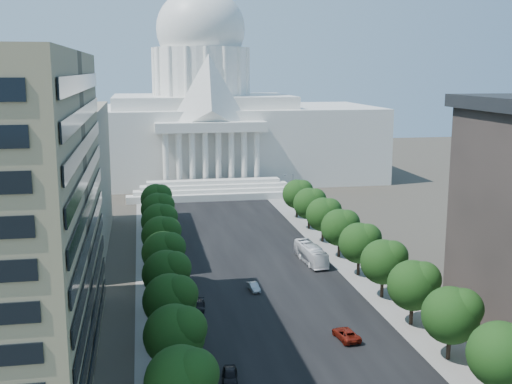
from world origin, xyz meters
TOP-DOWN VIEW (x-y plane):
  - road_asphalt at (0.00, 90.00)m, footprint 30.00×260.00m
  - sidewalk_left at (-19.00, 90.00)m, footprint 8.00×260.00m
  - sidewalk_right at (19.00, 90.00)m, footprint 8.00×260.00m
  - capitol at (0.00, 184.89)m, footprint 120.00×56.00m
  - office_block_left_far at (-48.00, 100.00)m, footprint 38.00×52.00m
  - tree_l_b at (-17.66, 23.81)m, footprint 7.79×7.60m
  - tree_l_c at (-17.66, 35.81)m, footprint 7.79×7.60m
  - tree_l_d at (-17.66, 47.81)m, footprint 7.79×7.60m
  - tree_l_e at (-17.66, 59.81)m, footprint 7.79×7.60m
  - tree_l_f at (-17.66, 71.81)m, footprint 7.79×7.60m
  - tree_l_g at (-17.66, 83.81)m, footprint 7.79×7.60m
  - tree_l_h at (-17.66, 95.81)m, footprint 7.79×7.60m
  - tree_l_i at (-17.66, 107.81)m, footprint 7.79×7.60m
  - tree_l_j at (-17.66, 119.81)m, footprint 7.79×7.60m
  - tree_r_b at (18.34, 23.81)m, footprint 7.79×7.60m
  - tree_r_c at (18.34, 35.81)m, footprint 7.79×7.60m
  - tree_r_d at (18.34, 47.81)m, footprint 7.79×7.60m
  - tree_r_e at (18.34, 59.81)m, footprint 7.79×7.60m
  - tree_r_f at (18.34, 71.81)m, footprint 7.79×7.60m
  - tree_r_g at (18.34, 83.81)m, footprint 7.79×7.60m
  - tree_r_h at (18.34, 95.81)m, footprint 7.79×7.60m
  - tree_r_i at (18.34, 107.81)m, footprint 7.79×7.60m
  - tree_r_j at (18.34, 119.81)m, footprint 7.79×7.60m
  - streetlight_b at (19.90, 35.00)m, footprint 2.61×0.44m
  - streetlight_c at (19.90, 60.00)m, footprint 2.61×0.44m
  - streetlight_d at (19.90, 85.00)m, footprint 2.61×0.44m
  - streetlight_e at (19.90, 110.00)m, footprint 2.61×0.44m
  - streetlight_f at (19.90, 135.00)m, footprint 2.61×0.44m
  - car_dark_a at (-11.40, 34.90)m, footprint 2.47×4.92m
  - car_silver at (-2.77, 66.86)m, footprint 1.90×4.28m
  - car_red at (6.63, 44.42)m, footprint 3.25×5.85m
  - car_dark_b at (-12.92, 59.64)m, footprint 2.38×4.68m
  - city_bus at (11.31, 81.10)m, footprint 3.87×13.18m

SIDE VIEW (x-z plane):
  - road_asphalt at x=0.00m, z-range -0.01..0.01m
  - sidewalk_left at x=-19.00m, z-range -0.01..0.01m
  - sidewalk_right at x=19.00m, z-range -0.01..0.01m
  - car_dark_b at x=-12.92m, z-range 0.00..1.30m
  - car_silver at x=-2.77m, z-range 0.00..1.36m
  - car_red at x=6.63m, z-range 0.00..1.55m
  - car_dark_a at x=-11.40m, z-range 0.00..1.61m
  - city_bus at x=11.31m, z-range 0.00..3.62m
  - streetlight_b at x=19.90m, z-range 1.32..10.32m
  - streetlight_c at x=19.90m, z-range 1.32..10.32m
  - streetlight_d at x=19.90m, z-range 1.32..10.32m
  - streetlight_e at x=19.90m, z-range 1.32..10.32m
  - streetlight_f at x=19.90m, z-range 1.32..10.32m
  - tree_l_b at x=-17.66m, z-range 1.47..11.44m
  - tree_l_c at x=-17.66m, z-range 1.47..11.44m
  - tree_l_d at x=-17.66m, z-range 1.47..11.44m
  - tree_l_e at x=-17.66m, z-range 1.47..11.44m
  - tree_l_f at x=-17.66m, z-range 1.47..11.44m
  - tree_l_g at x=-17.66m, z-range 1.47..11.44m
  - tree_l_h at x=-17.66m, z-range 1.47..11.44m
  - tree_l_i at x=-17.66m, z-range 1.47..11.44m
  - tree_l_j at x=-17.66m, z-range 1.47..11.44m
  - tree_r_b at x=18.34m, z-range 1.47..11.44m
  - tree_r_c at x=18.34m, z-range 1.47..11.44m
  - tree_r_d at x=18.34m, z-range 1.47..11.44m
  - tree_r_e at x=18.34m, z-range 1.47..11.44m
  - tree_r_f at x=18.34m, z-range 1.47..11.44m
  - tree_r_g at x=18.34m, z-range 1.47..11.44m
  - tree_r_h at x=18.34m, z-range 1.47..11.44m
  - tree_r_i at x=18.34m, z-range 1.47..11.44m
  - tree_r_j at x=18.34m, z-range 1.47..11.44m
  - office_block_left_far at x=-48.00m, z-range 0.00..30.00m
  - capitol at x=0.00m, z-range -16.49..56.51m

